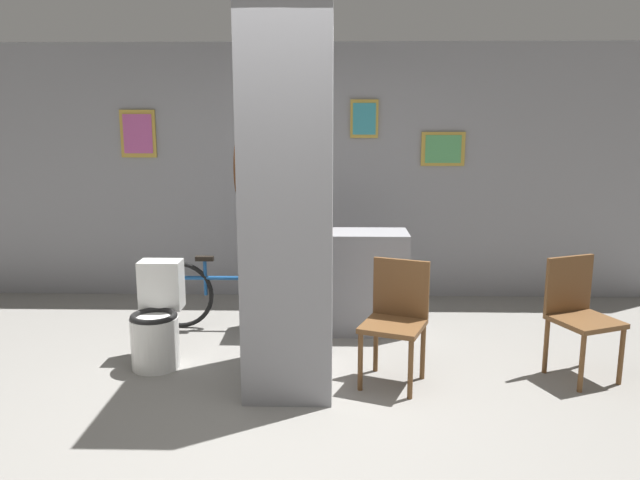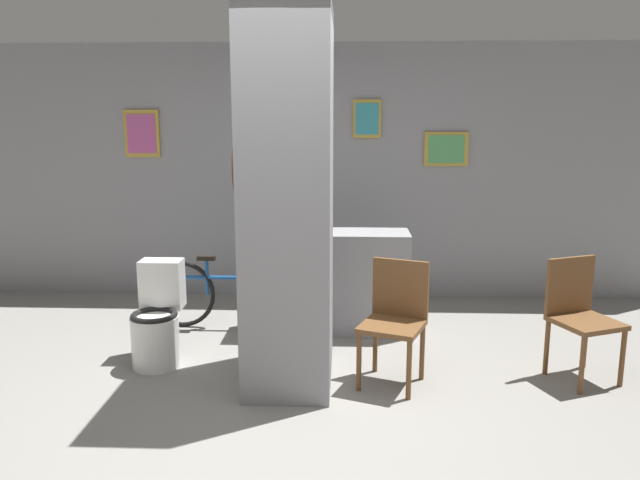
{
  "view_description": "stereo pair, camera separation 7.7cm",
  "coord_description": "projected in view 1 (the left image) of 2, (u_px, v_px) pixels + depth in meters",
  "views": [
    {
      "loc": [
        0.41,
        -3.8,
        1.89
      ],
      "look_at": [
        0.3,
        0.86,
        0.95
      ],
      "focal_mm": 35.0,
      "sensor_mm": 36.0,
      "label": 1
    },
    {
      "loc": [
        0.49,
        -3.8,
        1.89
      ],
      "look_at": [
        0.3,
        0.86,
        0.95
      ],
      "focal_mm": 35.0,
      "sensor_mm": 36.0,
      "label": 2
    }
  ],
  "objects": [
    {
      "name": "wall_back",
      "position": [
        296.0,
        173.0,
        6.43
      ],
      "size": [
        8.0,
        0.09,
        2.6
      ],
      "color": "gray",
      "rests_on": "ground_plane"
    },
    {
      "name": "ground_plane",
      "position": [
        272.0,
        407.0,
        4.11
      ],
      "size": [
        14.0,
        14.0,
        0.0
      ],
      "primitive_type": "plane",
      "color": "gray"
    },
    {
      "name": "bottle_tall",
      "position": [
        323.0,
        217.0,
        5.45
      ],
      "size": [
        0.07,
        0.07,
        0.32
      ],
      "color": "olive",
      "rests_on": "counter_shelf"
    },
    {
      "name": "chair_by_doorway",
      "position": [
        578.0,
        311.0,
        4.53
      ],
      "size": [
        0.54,
        0.54,
        0.87
      ],
      "rotation": [
        0.0,
        0.0,
        0.39
      ],
      "color": "brown",
      "rests_on": "ground_plane"
    },
    {
      "name": "toilet",
      "position": [
        157.0,
        323.0,
        4.76
      ],
      "size": [
        0.36,
        0.52,
        0.78
      ],
      "color": "white",
      "rests_on": "ground_plane"
    },
    {
      "name": "bicycle",
      "position": [
        233.0,
        294.0,
        5.57
      ],
      "size": [
        1.56,
        0.42,
        0.66
      ],
      "color": "black",
      "rests_on": "ground_plane"
    },
    {
      "name": "chair_near_pillar",
      "position": [
        396.0,
        316.0,
        4.43
      ],
      "size": [
        0.53,
        0.53,
        0.87
      ],
      "rotation": [
        0.0,
        0.0,
        -0.37
      ],
      "color": "brown",
      "rests_on": "ground_plane"
    },
    {
      "name": "counter_shelf",
      "position": [
        334.0,
        281.0,
        5.49
      ],
      "size": [
        1.29,
        0.44,
        0.89
      ],
      "color": "gray",
      "rests_on": "ground_plane"
    },
    {
      "name": "pillar_center",
      "position": [
        290.0,
        202.0,
        4.3
      ],
      "size": [
        0.63,
        0.93,
        2.6
      ],
      "color": "gray",
      "rests_on": "ground_plane"
    }
  ]
}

